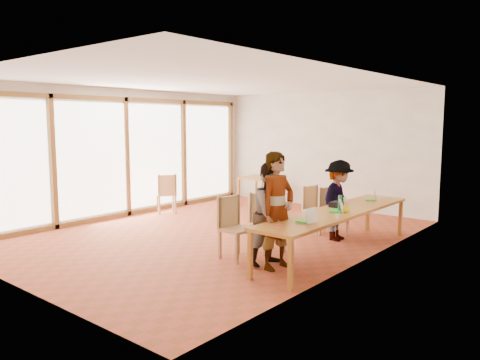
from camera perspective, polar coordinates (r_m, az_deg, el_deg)
The scene contains 25 objects.
ground at distance 9.42m, azimuth -2.50°, elevation -6.58°, with size 8.00×8.00×0.00m, color #AE442A.
wall_back at distance 12.43m, azimuth 9.95°, elevation 3.63°, with size 6.00×0.10×3.00m, color white.
wall_front at distance 6.79m, azimuth -25.85°, elevation 0.24°, with size 6.00×0.10×3.00m, color white.
wall_right at distance 7.51m, azimuth 14.67°, elevation 1.31°, with size 0.10×8.00×3.00m, color white.
window_wall at distance 11.38m, azimuth -13.68°, elevation 3.23°, with size 0.10×8.00×3.00m, color white.
ceiling at distance 9.19m, azimuth -2.60°, elevation 12.04°, with size 6.00×8.00×0.04m, color white.
communal_table at distance 8.02m, azimuth 11.85°, elevation -4.01°, with size 0.80×4.00×0.75m.
side_table at distance 12.65m, azimuth 2.31°, elevation 0.01°, with size 0.90×0.90×0.75m.
chair_near at distance 7.70m, azimuth -0.87°, elevation -4.89°, with size 0.53×0.53×0.55m.
chair_mid at distance 8.13m, azimuth 2.88°, elevation -4.30°, with size 0.59×0.59×0.54m.
chair_far at distance 9.69m, azimuth 8.92°, elevation -2.83°, with size 0.52×0.52×0.50m.
chair_empty at distance 9.42m, azimuth 10.89°, elevation -3.09°, with size 0.51×0.51×0.51m.
chair_spare at distance 11.52m, azimuth -8.92°, elevation -1.13°, with size 0.63×0.63×0.52m.
person_near at distance 7.11m, azimuth 4.59°, elevation -3.74°, with size 0.65×0.43×1.79m, color gray.
person_mid at distance 7.30m, azimuth 3.94°, elevation -4.16°, with size 0.78×0.61×1.61m, color gray.
person_far at distance 8.98m, azimuth 11.92°, elevation -2.45°, with size 0.98×0.57×1.52m, color gray.
laptop_near at distance 7.00m, azimuth 8.34°, elevation -4.65°, with size 0.24×0.28×0.22m.
laptop_mid at distance 7.91m, azimuth 11.92°, elevation -3.37°, with size 0.32×0.33×0.22m.
laptop_far at distance 9.23m, azimuth 15.90°, elevation -2.03°, with size 0.29×0.31×0.21m.
yellow_mug at distance 7.87m, azimuth 12.84°, elevation -3.56°, with size 0.12×0.12×0.09m, color yellow.
green_bottle at distance 7.88m, azimuth 12.10°, elevation -2.83°, with size 0.07×0.07×0.28m, color #146234.
clear_glass at distance 8.88m, azimuth 12.69°, elevation -2.36°, with size 0.07×0.07×0.09m, color silver.
condiment_cup at distance 7.40m, azimuth 11.72°, elevation -4.33°, with size 0.08×0.08×0.06m, color white.
pink_phone at distance 6.77m, azimuth 4.70°, elevation -5.47°, with size 0.05×0.10×0.01m, color #F2386F.
black_pouch at distance 8.36m, azimuth 11.63°, elevation -2.91°, with size 0.16×0.26×0.09m, color black.
Camera 1 is at (6.15, -6.78, 2.23)m, focal length 35.00 mm.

